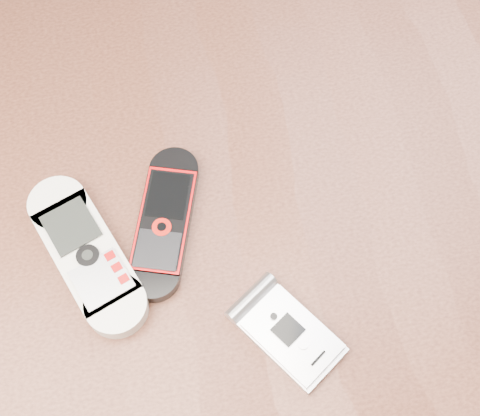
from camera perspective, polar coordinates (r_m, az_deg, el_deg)
name	(u,v)px	position (r m, az deg, el deg)	size (l,w,h in m)	color
ground	(237,384)	(1.29, -0.23, -14.79)	(4.00, 4.00, 0.00)	#472B19
table	(235,259)	(0.67, -0.42, -4.35)	(1.20, 0.80, 0.75)	black
nokia_white	(86,254)	(0.56, -12.97, -3.82)	(0.05, 0.15, 0.02)	silver
nokia_black_red	(164,221)	(0.57, -6.47, -1.14)	(0.04, 0.14, 0.01)	black
motorola_razr	(290,334)	(0.53, 4.27, -10.69)	(0.05, 0.09, 0.01)	silver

